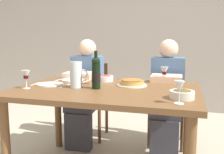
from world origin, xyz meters
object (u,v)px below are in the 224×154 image
water_pitcher (76,76)px  chair_left (91,95)px  olive_bowl (182,94)px  dinner_plate_right_setting (72,80)px  wine_glass_right_diner (26,75)px  diner_right (167,93)px  chair_right (167,99)px  wine_bottle (96,73)px  wine_glass_spare (164,72)px  salad_bowl (105,78)px  dining_table (106,99)px  wine_glass_centre (179,87)px  dinner_plate_left_setting (50,84)px  diner_left (85,88)px  baked_tart (132,83)px  wine_glass_left_diner (96,73)px

water_pitcher → chair_left: (-0.21, 0.90, -0.36)m
olive_bowl → dinner_plate_right_setting: 1.15m
wine_glass_right_diner → diner_right: bearing=37.9°
wine_glass_right_diner → chair_right: bearing=45.0°
wine_bottle → chair_right: bearing=60.7°
wine_glass_right_diner → wine_glass_spare: bearing=29.0°
salad_bowl → wine_glass_spare: (0.56, 0.06, 0.07)m
dining_table → wine_glass_centre: bearing=-31.1°
dining_table → dinner_plate_left_setting: dinner_plate_left_setting is taller
dining_table → diner_left: size_ratio=1.29×
diner_left → wine_glass_spare: bearing=162.3°
baked_tart → wine_glass_spare: 0.35m
baked_tart → salad_bowl: same height
chair_left → chair_right: size_ratio=1.00×
wine_glass_centre → chair_left: (-1.05, 1.22, -0.37)m
wine_glass_left_diner → dinner_plate_left_setting: wine_glass_left_diner is taller
wine_glass_right_diner → chair_right: (1.07, 1.07, -0.37)m
baked_tart → wine_glass_right_diner: wine_glass_right_diner is taller
water_pitcher → chair_right: bearing=52.9°
olive_bowl → wine_glass_right_diner: bearing=178.9°
wine_glass_spare → chair_left: wine_glass_spare is taller
wine_glass_left_diner → chair_right: bearing=51.6°
water_pitcher → wine_glass_left_diner: size_ratio=1.58×
wine_glass_centre → salad_bowl: bearing=135.3°
chair_right → dinner_plate_right_setting: bearing=33.2°
water_pitcher → chair_right: (0.70, 0.92, -0.36)m
baked_tart → diner_right: (0.27, 0.47, -0.17)m
baked_tart → diner_left: (-0.62, 0.45, -0.17)m
dinner_plate_left_setting → dinner_plate_right_setting: (0.09, 0.27, 0.00)m
wine_glass_left_diner → diner_right: bearing=40.3°
wine_glass_right_diner → wine_bottle: bearing=15.1°
wine_glass_left_diner → diner_right: (0.59, 0.50, -0.24)m
wine_glass_right_diner → dining_table: bearing=16.7°
wine_glass_spare → diner_right: (0.01, 0.25, -0.25)m
dinner_plate_right_setting → wine_glass_right_diner: bearing=-112.3°
wine_glass_spare → olive_bowl: bearing=-74.8°
wine_glass_centre → chair_right: wine_glass_centre is taller
chair_left → dinner_plate_right_setting: bearing=88.9°
dining_table → dinner_plate_left_setting: (-0.52, 0.01, 0.10)m
dinner_plate_left_setting → chair_right: (0.97, 0.88, -0.27)m
salad_bowl → dinner_plate_right_setting: 0.32m
olive_bowl → chair_right: (-0.16, 1.10, -0.30)m
water_pitcher → chair_left: bearing=103.0°
wine_glass_left_diner → chair_left: size_ratio=0.16×
olive_bowl → chair_left: size_ratio=0.19×
wine_glass_spare → wine_bottle: bearing=-139.2°
wine_glass_left_diner → dinner_plate_left_setting: size_ratio=0.59×
salad_bowl → wine_glass_centre: size_ratio=1.12×
chair_left → wine_glass_spare: bearing=149.4°
wine_glass_centre → diner_left: diner_left is taller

